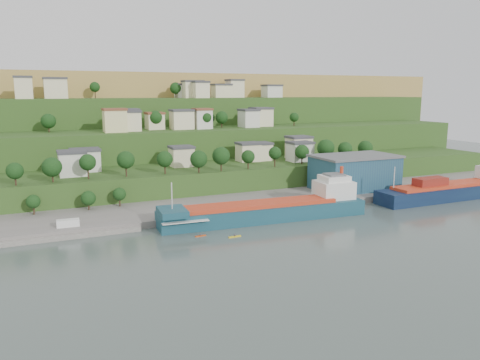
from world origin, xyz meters
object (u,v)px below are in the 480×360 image
cargo_ship_near (271,211)px  cargo_ship_far (456,191)px  caravan (68,224)px  kayak_orange (201,235)px  warehouse (355,172)px

cargo_ship_near → cargo_ship_far: 74.86m
caravan → kayak_orange: (31.96, -16.84, -2.34)m
caravan → kayak_orange: bearing=-25.0°
cargo_ship_near → warehouse: bearing=26.6°
cargo_ship_far → warehouse: bearing=145.2°
warehouse → kayak_orange: 75.64m
caravan → warehouse: bearing=8.3°
cargo_ship_far → kayak_orange: 100.01m
warehouse → cargo_ship_near: bearing=-156.9°
cargo_ship_near → warehouse: warehouse is taller
caravan → cargo_ship_far: bearing=-1.8°
cargo_ship_far → warehouse: 36.39m
caravan → cargo_ship_near: bearing=-6.5°
caravan → kayak_orange: size_ratio=1.91×
cargo_ship_near → cargo_ship_far: bearing=2.7°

